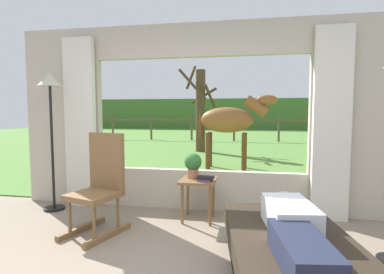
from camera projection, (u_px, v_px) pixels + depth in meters
back_wall_with_window at (198, 120)px, 4.22m from camera, size 5.20×0.12×2.55m
curtain_panel_left at (80, 123)px, 4.40m from camera, size 0.44×0.10×2.40m
curtain_panel_right at (331, 125)px, 3.78m from camera, size 0.44×0.10×2.40m
outdoor_pasture_lawn at (235, 140)px, 15.00m from camera, size 36.00×21.68×0.02m
distant_hill_ridge at (241, 114)px, 24.54m from camera, size 36.00×2.00×2.40m
recliner_sofa at (291, 262)px, 2.33m from camera, size 1.14×1.81×0.42m
reclining_person at (293, 226)px, 2.26m from camera, size 0.43×1.44×0.22m
rocking_chair at (100, 184)px, 3.46m from camera, size 0.64×0.79×1.12m
side_table at (198, 187)px, 3.83m from camera, size 0.44×0.44×0.52m
potted_plant at (193, 164)px, 3.89m from camera, size 0.22×0.22×0.32m
book_stack at (205, 178)px, 3.75m from camera, size 0.21×0.15×0.05m
floor_lamp_left at (50, 100)px, 4.17m from camera, size 0.32×0.32×1.89m
horse at (230, 121)px, 7.22m from camera, size 1.81×0.60×1.73m
pasture_tree at (200, 108)px, 10.33m from camera, size 1.25×1.19×2.94m
pasture_fence_line at (234, 125)px, 14.17m from camera, size 16.10×0.10×1.10m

